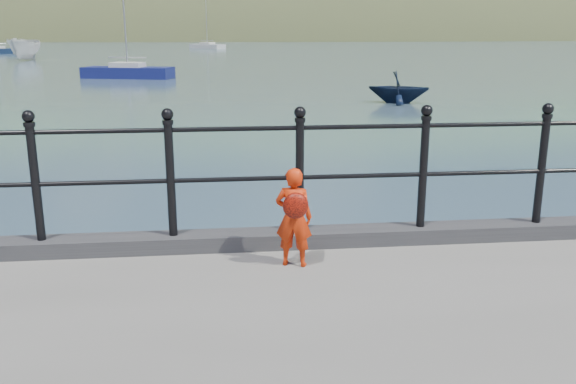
{
  "coord_description": "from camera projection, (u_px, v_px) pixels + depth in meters",
  "views": [
    {
      "loc": [
        -0.13,
        -5.68,
        3.03
      ],
      "look_at": [
        0.48,
        -0.2,
        1.55
      ],
      "focal_mm": 38.0,
      "sensor_mm": 36.0,
      "label": 1
    }
  ],
  "objects": [
    {
      "name": "ground",
      "position": [
        239.0,
        334.0,
        6.25
      ],
      "size": [
        600.0,
        600.0,
        0.0
      ],
      "primitive_type": "plane",
      "color": "#2D4251",
      "rests_on": "ground"
    },
    {
      "name": "kerb",
      "position": [
        237.0,
        240.0,
        5.83
      ],
      "size": [
        60.0,
        0.3,
        0.15
      ],
      "primitive_type": "cube",
      "color": "#28282B",
      "rests_on": "quay"
    },
    {
      "name": "railing",
      "position": [
        236.0,
        164.0,
        5.64
      ],
      "size": [
        18.11,
        0.11,
        1.2
      ],
      "color": "black",
      "rests_on": "kerb"
    },
    {
      "name": "far_shore",
      "position": [
        316.0,
        95.0,
        246.05
      ],
      "size": [
        830.0,
        200.0,
        156.0
      ],
      "color": "#333A21",
      "rests_on": "ground"
    },
    {
      "name": "child",
      "position": [
        294.0,
        216.0,
        5.29
      ],
      "size": [
        0.37,
        0.33,
        0.89
      ],
      "rotation": [
        0.0,
        0.0,
        2.85
      ],
      "color": "red",
      "rests_on": "quay"
    },
    {
      "name": "launch_white",
      "position": [
        25.0,
        49.0,
        60.77
      ],
      "size": [
        2.64,
        5.94,
        2.23
      ],
      "primitive_type": "imported",
      "rotation": [
        0.0,
        0.0,
        -0.08
      ],
      "color": "silver",
      "rests_on": "ground"
    },
    {
      "name": "launch_navy",
      "position": [
        399.0,
        87.0,
        25.7
      ],
      "size": [
        3.1,
        2.9,
        1.32
      ],
      "primitive_type": "imported",
      "rotation": [
        0.0,
        0.0,
        1.21
      ],
      "color": "black",
      "rests_on": "ground"
    },
    {
      "name": "sailboat_port",
      "position": [
        128.0,
        73.0,
        38.94
      ],
      "size": [
        5.99,
        3.33,
        8.32
      ],
      "rotation": [
        0.0,
        0.0,
        -0.28
      ],
      "color": "navy",
      "rests_on": "ground"
    },
    {
      "name": "sailboat_deep",
      "position": [
        207.0,
        46.0,
        99.43
      ],
      "size": [
        6.03,
        6.24,
        9.8
      ],
      "rotation": [
        0.0,
        0.0,
        -0.82
      ],
      "color": "beige",
      "rests_on": "ground"
    }
  ]
}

